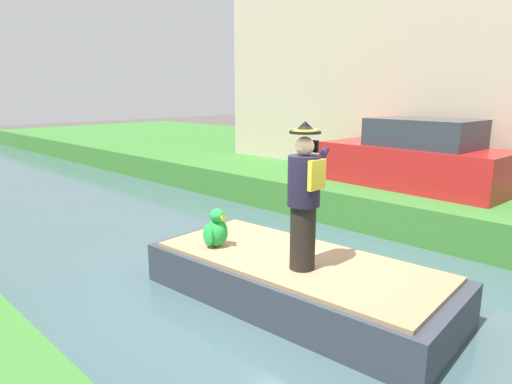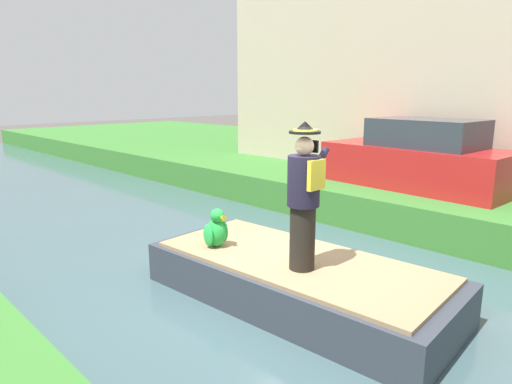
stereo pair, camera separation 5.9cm
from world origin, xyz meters
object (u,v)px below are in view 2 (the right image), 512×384
object	(u,v)px
person_pirate	(304,197)
parked_car_red	(418,159)
parrot_plush	(216,230)
boat	(296,280)

from	to	relation	value
person_pirate	parked_car_red	xyz separation A→B (m)	(5.24, 1.05, -0.17)
person_pirate	parrot_plush	size ratio (longest dim) A/B	3.25
boat	parked_car_red	xyz separation A→B (m)	(5.02, 0.78, 1.06)
boat	person_pirate	world-z (taller)	person_pirate
boat	parked_car_red	world-z (taller)	parked_car_red
parked_car_red	boat	bearing A→B (deg)	-171.18
person_pirate	parked_car_red	size ratio (longest dim) A/B	0.45
parked_car_red	parrot_plush	bearing A→B (deg)	176.30
parrot_plush	parked_car_red	size ratio (longest dim) A/B	0.14
boat	parked_car_red	bearing A→B (deg)	8.82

